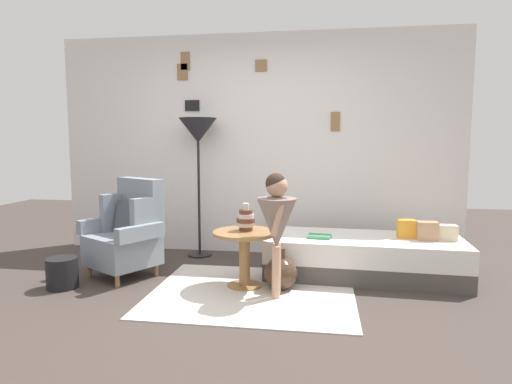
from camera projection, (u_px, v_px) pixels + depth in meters
The scene contains 15 objects.
ground_plane at pixel (219, 312), 3.41m from camera, with size 12.00×12.00×0.00m, color #423833.
gallery_wall at pixel (256, 145), 5.17m from camera, with size 4.80×0.12×2.60m.
rug at pixel (253, 292), 3.84m from camera, with size 1.78×1.50×0.01m, color silver.
armchair at pixel (128, 232), 4.33m from camera, with size 0.90×0.84×0.97m.
daybed at pixel (363, 257), 4.30m from camera, with size 1.94×0.89×0.40m.
pillow_head at pixel (447, 233), 4.13m from camera, with size 0.18×0.12×0.15m, color beige.
pillow_mid at pixel (427, 231), 4.13m from camera, with size 0.19×0.12×0.18m, color tan.
pillow_back at pixel (406, 229), 4.23m from camera, with size 0.17×0.12×0.18m, color orange.
side_table at pixel (245, 247), 3.96m from camera, with size 0.58×0.58×0.52m.
vase_striped at pixel (246, 219), 3.97m from camera, with size 0.17×0.17×0.25m.
floor_lamp at pixel (198, 136), 4.96m from camera, with size 0.43×0.43×1.61m.
person_child at pixel (277, 219), 3.67m from camera, with size 0.34×0.34×1.08m.
book_on_daybed at pixel (319, 236), 4.24m from camera, with size 0.22×0.16×0.03m, color #449765.
demijohn_near at pixel (281, 273), 3.92m from camera, with size 0.30×0.30×0.39m.
magazine_basket at pixel (62, 273), 3.96m from camera, with size 0.28×0.28×0.28m, color black.
Camera 1 is at (0.78, -3.20, 1.33)m, focal length 30.31 mm.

